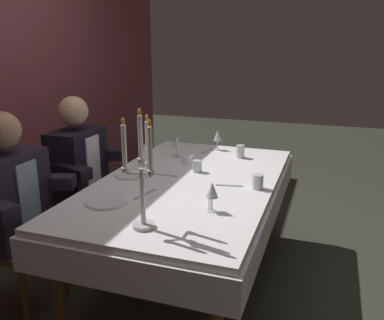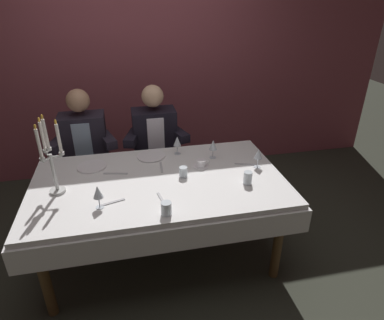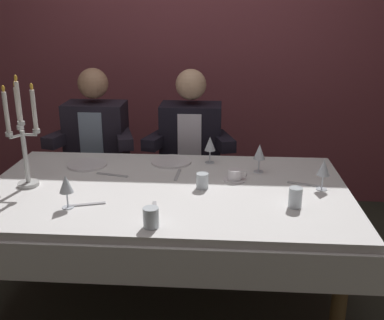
{
  "view_description": "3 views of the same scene",
  "coord_description": "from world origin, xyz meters",
  "px_view_note": "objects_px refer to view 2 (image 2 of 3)",
  "views": [
    {
      "loc": [
        -2.38,
        -0.84,
        1.62
      ],
      "look_at": [
        0.17,
        0.03,
        0.83
      ],
      "focal_mm": 38.45,
      "sensor_mm": 36.0,
      "label": 1
    },
    {
      "loc": [
        -0.21,
        -2.2,
        2.03
      ],
      "look_at": [
        0.26,
        -0.0,
        0.88
      ],
      "focal_mm": 31.22,
      "sensor_mm": 36.0,
      "label": 2
    },
    {
      "loc": [
        0.29,
        -2.2,
        1.64
      ],
      "look_at": [
        0.14,
        0.03,
        0.89
      ],
      "focal_mm": 42.72,
      "sensor_mm": 36.0,
      "label": 3
    }
  ],
  "objects_px": {
    "dinner_plate_0": "(151,156)",
    "water_tumbler_2": "(248,178)",
    "seated_diner_1": "(155,135)",
    "dining_table": "(159,192)",
    "candelabra": "(51,159)",
    "wine_glass_0": "(177,142)",
    "seated_diner_0": "(84,141)",
    "wine_glass_1": "(258,154)",
    "wine_glass_3": "(98,192)",
    "coffee_cup_0": "(201,164)",
    "water_tumbler_1": "(166,208)",
    "wine_glass_2": "(213,146)",
    "water_tumbler_0": "(183,172)",
    "dinner_plate_1": "(92,167)"
  },
  "relations": [
    {
      "from": "wine_glass_1",
      "to": "coffee_cup_0",
      "type": "relative_size",
      "value": 1.24
    },
    {
      "from": "wine_glass_0",
      "to": "water_tumbler_0",
      "type": "relative_size",
      "value": 2.01
    },
    {
      "from": "wine_glass_1",
      "to": "seated_diner_0",
      "type": "xyz_separation_m",
      "value": [
        -1.42,
        0.86,
        -0.12
      ]
    },
    {
      "from": "candelabra",
      "to": "dinner_plate_0",
      "type": "distance_m",
      "value": 0.86
    },
    {
      "from": "wine_glass_3",
      "to": "wine_glass_1",
      "type": "bearing_deg",
      "value": 14.27
    },
    {
      "from": "wine_glass_0",
      "to": "seated_diner_1",
      "type": "relative_size",
      "value": 0.13
    },
    {
      "from": "wine_glass_2",
      "to": "wine_glass_1",
      "type": "bearing_deg",
      "value": -37.77
    },
    {
      "from": "wine_glass_0",
      "to": "wine_glass_2",
      "type": "bearing_deg",
      "value": -26.48
    },
    {
      "from": "wine_glass_2",
      "to": "wine_glass_3",
      "type": "xyz_separation_m",
      "value": [
        -0.93,
        -0.55,
        0.0
      ]
    },
    {
      "from": "wine_glass_0",
      "to": "water_tumbler_2",
      "type": "bearing_deg",
      "value": -55.4
    },
    {
      "from": "dinner_plate_0",
      "to": "water_tumbler_2",
      "type": "height_order",
      "value": "water_tumbler_2"
    },
    {
      "from": "wine_glass_0",
      "to": "seated_diner_0",
      "type": "bearing_deg",
      "value": 149.97
    },
    {
      "from": "wine_glass_0",
      "to": "dinner_plate_0",
      "type": "bearing_deg",
      "value": -176.41
    },
    {
      "from": "wine_glass_1",
      "to": "water_tumbler_2",
      "type": "bearing_deg",
      "value": -126.4
    },
    {
      "from": "dining_table",
      "to": "candelabra",
      "type": "distance_m",
      "value": 0.82
    },
    {
      "from": "coffee_cup_0",
      "to": "seated_diner_0",
      "type": "bearing_deg",
      "value": 142.06
    },
    {
      "from": "wine_glass_0",
      "to": "water_tumbler_0",
      "type": "bearing_deg",
      "value": -93.5
    },
    {
      "from": "dinner_plate_0",
      "to": "water_tumbler_2",
      "type": "distance_m",
      "value": 0.89
    },
    {
      "from": "seated_diner_1",
      "to": "dining_table",
      "type": "bearing_deg",
      "value": -94.33
    },
    {
      "from": "candelabra",
      "to": "water_tumbler_2",
      "type": "bearing_deg",
      "value": -7.28
    },
    {
      "from": "wine_glass_0",
      "to": "water_tumbler_2",
      "type": "relative_size",
      "value": 1.67
    },
    {
      "from": "dinner_plate_1",
      "to": "water_tumbler_1",
      "type": "relative_size",
      "value": 2.59
    },
    {
      "from": "candelabra",
      "to": "dinner_plate_1",
      "type": "distance_m",
      "value": 0.47
    },
    {
      "from": "water_tumbler_1",
      "to": "seated_diner_1",
      "type": "bearing_deg",
      "value": 86.87
    },
    {
      "from": "water_tumbler_0",
      "to": "coffee_cup_0",
      "type": "distance_m",
      "value": 0.22
    },
    {
      "from": "candelabra",
      "to": "dinner_plate_0",
      "type": "xyz_separation_m",
      "value": [
        0.71,
        0.42,
        -0.25
      ]
    },
    {
      "from": "dinner_plate_0",
      "to": "coffee_cup_0",
      "type": "bearing_deg",
      "value": -35.01
    },
    {
      "from": "dining_table",
      "to": "seated_diner_1",
      "type": "bearing_deg",
      "value": 85.67
    },
    {
      "from": "water_tumbler_0",
      "to": "wine_glass_1",
      "type": "bearing_deg",
      "value": 2.75
    },
    {
      "from": "candelabra",
      "to": "wine_glass_1",
      "type": "height_order",
      "value": "candelabra"
    },
    {
      "from": "dinner_plate_1",
      "to": "coffee_cup_0",
      "type": "relative_size",
      "value": 1.76
    },
    {
      "from": "dinner_plate_0",
      "to": "wine_glass_2",
      "type": "relative_size",
      "value": 1.48
    },
    {
      "from": "wine_glass_1",
      "to": "wine_glass_2",
      "type": "relative_size",
      "value": 1.0
    },
    {
      "from": "dinner_plate_0",
      "to": "water_tumbler_0",
      "type": "distance_m",
      "value": 0.45
    },
    {
      "from": "water_tumbler_2",
      "to": "seated_diner_1",
      "type": "xyz_separation_m",
      "value": [
        -0.57,
        1.09,
        -0.05
      ]
    },
    {
      "from": "dining_table",
      "to": "seated_diner_0",
      "type": "bearing_deg",
      "value": 124.52
    },
    {
      "from": "dinner_plate_0",
      "to": "wine_glass_1",
      "type": "height_order",
      "value": "wine_glass_1"
    },
    {
      "from": "wine_glass_2",
      "to": "coffee_cup_0",
      "type": "bearing_deg",
      "value": -134.62
    },
    {
      "from": "candelabra",
      "to": "coffee_cup_0",
      "type": "bearing_deg",
      "value": 8.21
    },
    {
      "from": "dinner_plate_0",
      "to": "dinner_plate_1",
      "type": "height_order",
      "value": "same"
    },
    {
      "from": "wine_glass_1",
      "to": "wine_glass_3",
      "type": "relative_size",
      "value": 1.0
    },
    {
      "from": "wine_glass_0",
      "to": "water_tumbler_1",
      "type": "xyz_separation_m",
      "value": [
        -0.22,
        -0.86,
        -0.07
      ]
    },
    {
      "from": "dinner_plate_1",
      "to": "wine_glass_0",
      "type": "xyz_separation_m",
      "value": [
        0.73,
        0.11,
        0.11
      ]
    },
    {
      "from": "wine_glass_0",
      "to": "seated_diner_0",
      "type": "height_order",
      "value": "seated_diner_0"
    },
    {
      "from": "seated_diner_0",
      "to": "candelabra",
      "type": "bearing_deg",
      "value": -97.35
    },
    {
      "from": "water_tumbler_2",
      "to": "seated_diner_0",
      "type": "distance_m",
      "value": 1.66
    },
    {
      "from": "water_tumbler_2",
      "to": "seated_diner_1",
      "type": "height_order",
      "value": "seated_diner_1"
    },
    {
      "from": "wine_glass_0",
      "to": "wine_glass_3",
      "type": "relative_size",
      "value": 1.0
    },
    {
      "from": "wine_glass_2",
      "to": "wine_glass_3",
      "type": "height_order",
      "value": "same"
    },
    {
      "from": "water_tumbler_0",
      "to": "seated_diner_0",
      "type": "height_order",
      "value": "seated_diner_0"
    }
  ]
}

